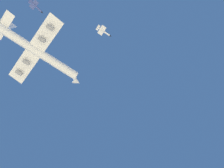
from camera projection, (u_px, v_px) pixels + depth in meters
name	position (u px, v px, depth m)	size (l,w,h in m)	color
carrier_jet	(36.00, 51.00, 157.86)	(67.01, 55.42, 20.17)	white
chase_jet_left_wing	(103.00, 31.00, 182.87)	(13.18, 12.46, 4.00)	silver
chase_jet_trailing	(36.00, 6.00, 178.75)	(14.55, 10.25, 4.00)	#38478C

